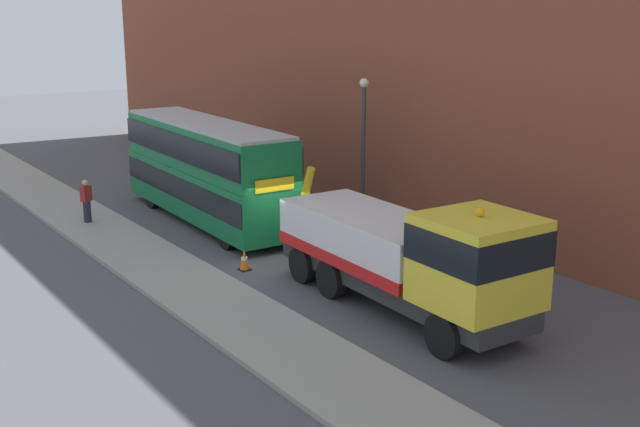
% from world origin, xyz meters
% --- Properties ---
extents(ground_plane, '(120.00, 120.00, 0.00)m').
position_xyz_m(ground_plane, '(0.00, 0.00, 0.00)').
color(ground_plane, '#4C4C51').
extents(near_kerb, '(60.00, 2.80, 0.15)m').
position_xyz_m(near_kerb, '(0.00, -4.20, 0.07)').
color(near_kerb, gray).
rests_on(near_kerb, ground_plane).
extents(building_facade, '(60.00, 1.50, 16.00)m').
position_xyz_m(building_facade, '(0.00, 6.78, 8.07)').
color(building_facade, brown).
rests_on(building_facade, ground_plane).
extents(recovery_tow_truck, '(10.19, 2.98, 3.67)m').
position_xyz_m(recovery_tow_truck, '(5.82, -0.05, 1.76)').
color(recovery_tow_truck, '#2D2D2D').
rests_on(recovery_tow_truck, ground_plane).
extents(double_decker_bus, '(11.12, 2.96, 4.06)m').
position_xyz_m(double_decker_bus, '(-6.34, -0.03, 2.23)').
color(double_decker_bus, '#146B38').
rests_on(double_decker_bus, ground_plane).
extents(pedestrian_onlooker, '(0.41, 0.47, 1.71)m').
position_xyz_m(pedestrian_onlooker, '(-8.48, -4.26, 0.99)').
color(pedestrian_onlooker, '#232333').
rests_on(pedestrian_onlooker, near_kerb).
extents(traffic_cone_near_bus, '(0.36, 0.36, 0.72)m').
position_xyz_m(traffic_cone_near_bus, '(-0.08, -1.93, 0.34)').
color(traffic_cone_near_bus, orange).
rests_on(traffic_cone_near_bus, ground_plane).
extents(street_lamp, '(0.36, 0.36, 5.83)m').
position_xyz_m(street_lamp, '(-2.06, 4.59, 3.47)').
color(street_lamp, '#38383D').
rests_on(street_lamp, ground_plane).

